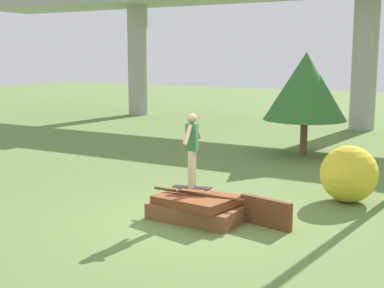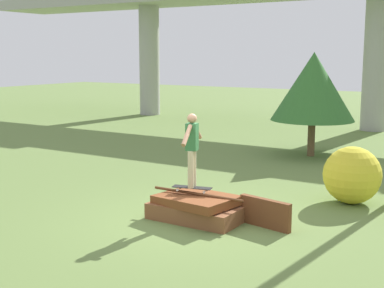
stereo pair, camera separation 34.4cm
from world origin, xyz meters
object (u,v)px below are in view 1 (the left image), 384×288
skater (192,145)px  tree_behind_left (306,86)px  skateboard (192,188)px  bush_yellow_flowering (349,174)px

skater → tree_behind_left: tree_behind_left is taller
skateboard → skater: skater is taller
tree_behind_left → bush_yellow_flowering: (2.67, -5.04, -1.63)m
skateboard → skater: size_ratio=0.56×
tree_behind_left → bush_yellow_flowering: 5.93m
skater → bush_yellow_flowering: bearing=48.2°
skateboard → tree_behind_left: bearing=91.3°
skateboard → bush_yellow_flowering: (2.49, 2.79, 0.01)m
skateboard → bush_yellow_flowering: size_ratio=0.65×
skater → bush_yellow_flowering: 3.84m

